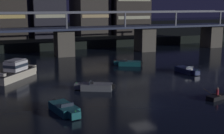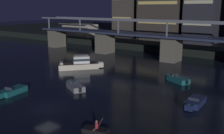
# 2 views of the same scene
# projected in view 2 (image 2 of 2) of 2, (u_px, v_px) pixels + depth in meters

# --- Properties ---
(ground_plane) EXTENTS (400.00, 400.00, 0.00)m
(ground_plane) POSITION_uv_depth(u_px,v_px,m) (47.00, 109.00, 31.86)
(ground_plane) COLOR black
(far_riverbank) EXTENTS (240.00, 80.00, 2.20)m
(far_riverbank) POSITION_uv_depth(u_px,v_px,m) (224.00, 38.00, 97.70)
(far_riverbank) COLOR black
(far_riverbank) RESTS_ON ground
(river_bridge) EXTENTS (84.08, 6.40, 9.38)m
(river_bridge) POSITION_uv_depth(u_px,v_px,m) (172.00, 44.00, 59.50)
(river_bridge) COLOR #605B51
(river_bridge) RESTS_ON ground
(waterfront_pavilion) EXTENTS (12.40, 7.40, 4.70)m
(waterfront_pavilion) POSITION_uv_depth(u_px,v_px,m) (80.00, 30.00, 92.19)
(waterfront_pavilion) COLOR #B2AD9E
(waterfront_pavilion) RESTS_ON far_riverbank
(cabin_cruiser_near_left) EXTENTS (7.44, 8.33, 2.79)m
(cabin_cruiser_near_left) POSITION_uv_depth(u_px,v_px,m) (80.00, 64.00, 52.81)
(cabin_cruiser_near_left) COLOR beige
(cabin_cruiser_near_left) RESTS_ON ground
(speedboat_near_center) EXTENTS (4.92, 3.45, 1.16)m
(speedboat_near_center) POSITION_uv_depth(u_px,v_px,m) (177.00, 79.00, 43.55)
(speedboat_near_center) COLOR #196066
(speedboat_near_center) RESTS_ON ground
(speedboat_near_right) EXTENTS (1.97, 5.21, 1.16)m
(speedboat_near_right) POSITION_uv_depth(u_px,v_px,m) (195.00, 102.00, 32.90)
(speedboat_near_right) COLOR #19234C
(speedboat_near_right) RESTS_ON ground
(speedboat_mid_right) EXTENTS (4.93, 3.44, 1.16)m
(speedboat_mid_right) POSITION_uv_depth(u_px,v_px,m) (75.00, 86.00, 39.55)
(speedboat_mid_right) COLOR gray
(speedboat_mid_right) RESTS_ON ground
(speedboat_far_left) EXTENTS (2.52, 5.22, 1.16)m
(speedboat_far_left) POSITION_uv_depth(u_px,v_px,m) (12.00, 91.00, 37.32)
(speedboat_far_left) COLOR #196066
(speedboat_far_left) RESTS_ON ground
(dinghy_with_paddler) EXTENTS (2.80, 2.63, 1.36)m
(dinghy_with_paddler) POSITION_uv_depth(u_px,v_px,m) (96.00, 130.00, 25.63)
(dinghy_with_paddler) COLOR black
(dinghy_with_paddler) RESTS_ON ground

